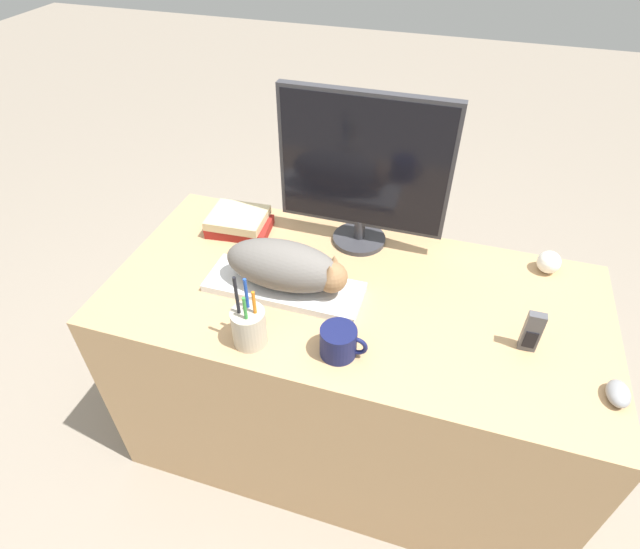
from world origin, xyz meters
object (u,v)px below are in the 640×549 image
(computer_mouse, at_px, (618,393))
(cat, at_px, (287,266))
(pen_cup, at_px, (249,326))
(baseball, at_px, (549,262))
(monitor, at_px, (363,168))
(phone, at_px, (532,332))
(coffee_mug, at_px, (339,342))
(book_stack, at_px, (239,222))
(keyboard, at_px, (284,287))

(computer_mouse, bearing_deg, cat, 171.87)
(computer_mouse, distance_m, pen_cup, 0.93)
(baseball, bearing_deg, pen_cup, -144.70)
(cat, distance_m, computer_mouse, 0.90)
(cat, xyz_separation_m, baseball, (0.74, 0.33, -0.06))
(monitor, distance_m, computer_mouse, 0.90)
(baseball, bearing_deg, monitor, -177.79)
(monitor, xyz_separation_m, phone, (0.54, -0.33, -0.22))
(cat, xyz_separation_m, pen_cup, (-0.03, -0.22, -0.04))
(coffee_mug, bearing_deg, phone, 19.19)
(baseball, bearing_deg, cat, -156.12)
(computer_mouse, xyz_separation_m, phone, (-0.21, 0.10, 0.04))
(phone, bearing_deg, monitor, 148.70)
(book_stack, bearing_deg, coffee_mug, -42.05)
(monitor, distance_m, phone, 0.67)
(keyboard, height_order, baseball, baseball)
(keyboard, distance_m, computer_mouse, 0.91)
(keyboard, height_order, coffee_mug, coffee_mug)
(keyboard, distance_m, pen_cup, 0.22)
(pen_cup, relative_size, baseball, 3.21)
(computer_mouse, height_order, book_stack, book_stack)
(coffee_mug, height_order, book_stack, coffee_mug)
(coffee_mug, distance_m, phone, 0.50)
(computer_mouse, height_order, phone, phone)
(coffee_mug, xyz_separation_m, pen_cup, (-0.24, -0.03, 0.02))
(phone, bearing_deg, computer_mouse, -26.61)
(phone, bearing_deg, baseball, 80.12)
(coffee_mug, relative_size, phone, 1.02)
(keyboard, xyz_separation_m, computer_mouse, (0.90, -0.13, 0.01))
(pen_cup, bearing_deg, phone, 15.36)
(cat, relative_size, phone, 2.94)
(cat, relative_size, pen_cup, 1.60)
(book_stack, bearing_deg, phone, -15.73)
(keyboard, distance_m, cat, 0.09)
(pen_cup, bearing_deg, book_stack, 117.49)
(monitor, relative_size, baseball, 7.47)
(cat, xyz_separation_m, coffee_mug, (0.21, -0.19, -0.05))
(coffee_mug, height_order, baseball, coffee_mug)
(monitor, xyz_separation_m, pen_cup, (-0.17, -0.52, -0.22))
(coffee_mug, bearing_deg, book_stack, 137.95)
(monitor, xyz_separation_m, coffee_mug, (0.07, -0.49, -0.23))
(cat, xyz_separation_m, book_stack, (-0.27, 0.25, -0.07))
(book_stack, bearing_deg, cat, -42.14)
(pen_cup, bearing_deg, computer_mouse, 5.67)
(keyboard, xyz_separation_m, pen_cup, (-0.02, -0.22, 0.05))
(pen_cup, relative_size, phone, 1.83)
(monitor, xyz_separation_m, baseball, (0.60, 0.02, -0.24))
(keyboard, height_order, pen_cup, pen_cup)
(cat, height_order, book_stack, cat)
(cat, bearing_deg, keyboard, -180.00)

